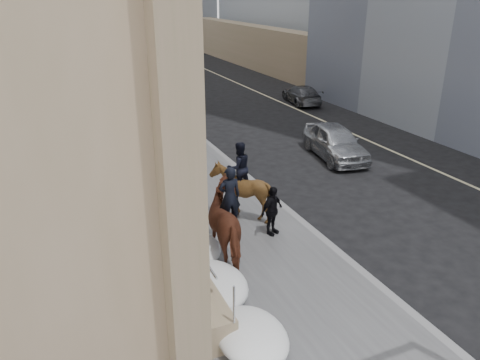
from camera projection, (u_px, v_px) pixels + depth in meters
name	position (u px, v px, depth m)	size (l,w,h in m)	color
ground	(268.00, 286.00, 12.34)	(140.00, 140.00, 0.00)	black
sidewalk	(168.00, 164.00, 20.82)	(5.00, 80.00, 0.12)	#49494B
curb	(223.00, 156.00, 21.78)	(0.24, 80.00, 0.12)	slate
lane_line	(362.00, 138.00, 24.68)	(0.15, 70.00, 0.01)	#BFB78C
far_podium	(440.00, 93.00, 25.75)	(2.00, 80.00, 4.00)	#897958
streetlight_mid	(195.00, 47.00, 23.51)	(1.71, 0.24, 8.00)	#2D2D30
streetlight_far	(123.00, 23.00, 40.53)	(1.71, 0.24, 8.00)	#2D2D30
traffic_signal	(147.00, 44.00, 30.29)	(4.10, 0.22, 6.00)	#2D2D30
snow_bank	(145.00, 174.00, 18.54)	(1.70, 18.10, 0.76)	white
mounted_horse_left	(231.00, 223.00, 12.99)	(1.30, 2.62, 2.74)	#4F2617
mounted_horse_right	(240.00, 188.00, 15.42)	(1.64, 1.82, 2.62)	#422A12
pedestrian	(272.00, 211.00, 14.47)	(0.93, 0.39, 1.59)	black
car_silver	(335.00, 142.00, 21.53)	(1.82, 4.51, 1.54)	#AAADB2
car_grey	(302.00, 94.00, 31.94)	(1.73, 4.24, 1.23)	#4D4F54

